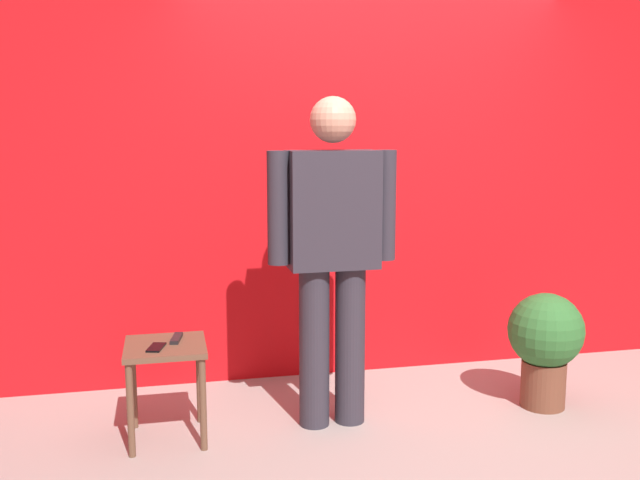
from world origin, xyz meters
TOP-DOWN VIEW (x-y plane):
  - ground_plane at (0.00, 0.00)m, footprint 12.00×12.00m
  - back_wall_red at (0.00, 1.27)m, footprint 5.31×0.12m
  - standing_person at (-0.47, 0.42)m, footprint 0.71×0.26m
  - side_table at (-1.37, 0.41)m, footprint 0.42×0.42m
  - cell_phone at (-1.42, 0.34)m, footprint 0.10×0.16m
  - tv_remote at (-1.31, 0.47)m, footprint 0.07×0.18m
  - potted_plant at (0.81, 0.37)m, footprint 0.44×0.44m

SIDE VIEW (x-z plane):
  - ground_plane at x=0.00m, z-range 0.00..0.00m
  - potted_plant at x=0.81m, z-range 0.06..0.75m
  - side_table at x=-1.37m, z-range 0.16..0.68m
  - cell_phone at x=-1.42m, z-range 0.52..0.53m
  - tv_remote at x=-1.31m, z-range 0.52..0.54m
  - standing_person at x=-0.47m, z-range 0.11..1.92m
  - back_wall_red at x=0.00m, z-range 0.00..2.75m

